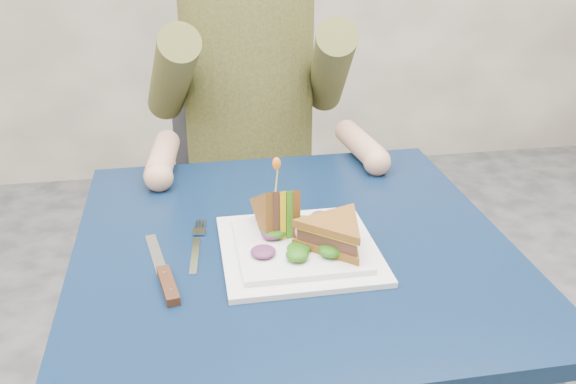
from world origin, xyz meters
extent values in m
cube|color=black|center=(0.00, 0.00, 0.71)|extent=(0.75, 0.75, 0.03)
cylinder|color=#595B5E|center=(-0.32, 0.32, 0.35)|extent=(0.04, 0.04, 0.70)
cylinder|color=#595B5E|center=(0.32, 0.32, 0.35)|extent=(0.04, 0.04, 0.70)
cube|color=#47474C|center=(0.00, 0.66, 0.45)|extent=(0.42, 0.40, 0.04)
cube|color=#47474C|center=(0.00, 0.84, 0.70)|extent=(0.42, 0.03, 0.46)
cylinder|color=#47474C|center=(-0.18, 0.49, 0.21)|extent=(0.02, 0.02, 0.43)
cylinder|color=#47474C|center=(0.18, 0.49, 0.21)|extent=(0.02, 0.02, 0.43)
cylinder|color=#47474C|center=(-0.18, 0.83, 0.21)|extent=(0.02, 0.02, 0.43)
cylinder|color=#47474C|center=(0.18, 0.83, 0.21)|extent=(0.02, 0.02, 0.43)
cylinder|color=#4B4B22|center=(0.00, 0.64, 0.87)|extent=(0.34, 0.34, 0.52)
cylinder|color=brown|center=(-0.20, 0.55, 0.89)|extent=(0.15, 0.39, 0.31)
cylinder|color=tan|center=(-0.23, 0.35, 0.76)|extent=(0.08, 0.20, 0.06)
sphere|color=tan|center=(-0.23, 0.25, 0.76)|extent=(0.06, 0.06, 0.06)
cylinder|color=brown|center=(0.20, 0.55, 0.89)|extent=(0.15, 0.39, 0.31)
cylinder|color=tan|center=(0.23, 0.35, 0.76)|extent=(0.08, 0.20, 0.06)
sphere|color=tan|center=(0.23, 0.25, 0.76)|extent=(0.06, 0.06, 0.06)
cube|color=white|center=(0.00, -0.04, 0.73)|extent=(0.26, 0.26, 0.01)
cube|color=white|center=(0.00, -0.04, 0.74)|extent=(0.21, 0.21, 0.01)
cube|color=silver|center=(-0.17, -0.03, 0.73)|extent=(0.02, 0.12, 0.00)
cube|color=silver|center=(-0.16, 0.05, 0.73)|extent=(0.02, 0.02, 0.00)
cube|color=silver|center=(-0.16, 0.08, 0.73)|extent=(0.01, 0.03, 0.00)
cube|color=silver|center=(-0.16, 0.08, 0.73)|extent=(0.01, 0.03, 0.00)
cube|color=silver|center=(-0.15, 0.08, 0.73)|extent=(0.01, 0.03, 0.00)
cube|color=silver|center=(-0.15, 0.08, 0.73)|extent=(0.01, 0.03, 0.00)
cube|color=silver|center=(-0.23, -0.01, 0.73)|extent=(0.04, 0.14, 0.00)
cube|color=black|center=(-0.21, -0.12, 0.74)|extent=(0.04, 0.10, 0.01)
cylinder|color=silver|center=(-0.22, -0.09, 0.74)|extent=(0.01, 0.01, 0.00)
cylinder|color=silver|center=(-0.21, -0.14, 0.74)|extent=(0.01, 0.01, 0.00)
cylinder|color=tan|center=(-0.03, 0.00, 0.85)|extent=(0.01, 0.01, 0.06)
ellipsoid|color=orange|center=(-0.03, 0.00, 0.88)|extent=(0.01, 0.01, 0.02)
torus|color=#9E4C7A|center=(0.02, -0.04, 0.77)|extent=(0.04, 0.04, 0.02)
camera|label=1|loc=(-0.17, -0.91, 1.27)|focal=38.00mm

